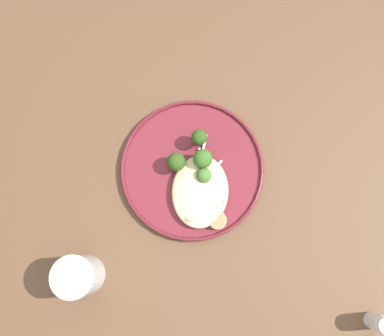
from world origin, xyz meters
The scene contains 20 objects.
ground centered at (0.00, 0.00, 0.00)m, with size 6.00×6.00×0.00m, color #47423D.
wooden_dining_table centered at (0.00, 0.00, 0.66)m, with size 1.40×1.00×0.74m.
dinner_plate centered at (0.05, 0.02, 0.75)m, with size 0.29×0.29×0.02m.
noodle_bed centered at (0.09, 0.04, 0.76)m, with size 0.15×0.11×0.03m.
seared_scallop_large_seared centered at (0.10, 0.04, 0.76)m, with size 0.03×0.03×0.02m.
seared_scallop_right_edge centered at (0.15, 0.08, 0.76)m, with size 0.04×0.04×0.01m.
seared_scallop_center_golden centered at (0.11, 0.07, 0.76)m, with size 0.02×0.02×0.02m.
seared_scallop_left_edge centered at (0.09, 0.02, 0.76)m, with size 0.02×0.02×0.02m.
seared_scallop_half_hidden centered at (0.15, 0.02, 0.76)m, with size 0.02×0.02×0.02m.
seared_scallop_tiny_bay centered at (0.09, 0.07, 0.76)m, with size 0.04×0.04×0.01m.
seared_scallop_tilted_round centered at (0.07, 0.03, 0.76)m, with size 0.03×0.03×0.01m.
broccoli_floret_left_leaning centered at (0.06, 0.04, 0.78)m, with size 0.03×0.03×0.04m.
broccoli_floret_near_rim centered at (0.04, -0.01, 0.78)m, with size 0.04×0.04×0.05m.
broccoli_floret_small_sprig centered at (-0.01, 0.03, 0.78)m, with size 0.03×0.03×0.05m.
broccoli_floret_beside_noodles centered at (0.03, 0.04, 0.78)m, with size 0.04×0.04×0.06m.
onion_sliver_pale_crescent centered at (-0.01, 0.04, 0.75)m, with size 0.04×0.01×0.00m, color silver.
onion_sliver_curled_piece centered at (0.02, 0.04, 0.75)m, with size 0.04×0.01×0.00m, color silver.
onion_sliver_short_strip centered at (0.05, 0.06, 0.75)m, with size 0.06×0.01×0.00m, color silver.
water_glass centered at (0.27, -0.17, 0.78)m, with size 0.08×0.08×0.10m.
salt_shaker centered at (0.32, 0.38, 0.77)m, with size 0.03×0.03×0.07m.
Camera 1 is at (0.22, 0.03, 1.58)m, focal length 39.25 mm.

